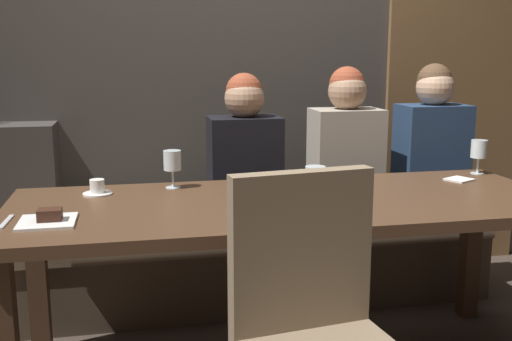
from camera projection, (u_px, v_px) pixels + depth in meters
The scene contains 15 objects.
back_wall_tiled at pixel (236, 19), 3.43m from camera, with size 6.00×0.12×3.00m, color #423D38.
arched_door at pixel (458, 44), 3.65m from camera, with size 0.90×0.05×2.55m.
dining_table at pixel (289, 221), 2.42m from camera, with size 2.20×0.84×0.74m.
banquette_bench at pixel (255, 263), 3.18m from camera, with size 2.50×0.44×0.45m.
chair_near_side at pixel (316, 323), 1.72m from camera, with size 0.50×0.50×0.98m.
diner_redhead at pixel (245, 153), 3.06m from camera, with size 0.36×0.24×0.77m.
diner_bearded at pixel (346, 147), 3.17m from camera, with size 0.36×0.24×0.79m.
diner_far_end at pixel (432, 143), 3.27m from camera, with size 0.36×0.24×0.81m.
wine_glass_end_left at pixel (172, 162), 2.59m from camera, with size 0.08×0.08×0.16m.
wine_glass_near_right at pixel (479, 150), 2.89m from camera, with size 0.08×0.08×0.16m.
wine_glass_end_right at pixel (315, 179), 2.23m from camera, with size 0.08×0.08×0.16m.
espresso_cup at pixel (97, 188), 2.48m from camera, with size 0.12×0.12×0.06m.
dessert_plate at pixel (48, 219), 2.07m from camera, with size 0.19×0.19×0.05m.
fork_on_table at pixel (6, 222), 2.08m from camera, with size 0.02×0.17×0.01m, color silver.
folded_napkin at pixel (459, 180), 2.76m from camera, with size 0.11×0.10×0.01m, color silver.
Camera 1 is at (-0.60, -2.26, 1.32)m, focal length 42.38 mm.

